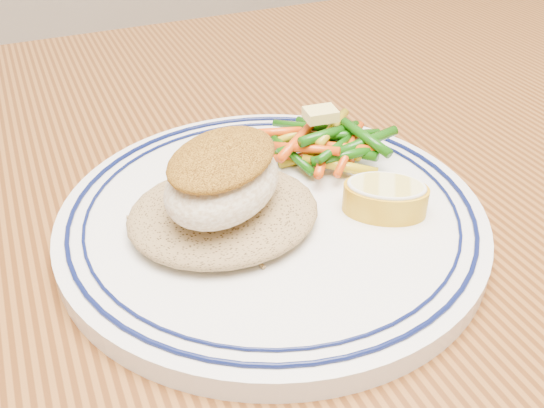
{
  "coord_description": "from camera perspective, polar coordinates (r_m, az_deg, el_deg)",
  "views": [
    {
      "loc": [
        -0.08,
        -0.28,
        1.0
      ],
      "look_at": [
        0.05,
        0.01,
        0.77
      ],
      "focal_mm": 40.0,
      "sensor_mm": 36.0,
      "label": 1
    }
  ],
  "objects": [
    {
      "name": "rice_pilaf",
      "position": [
        0.38,
        -4.6,
        -0.44
      ],
      "size": [
        0.12,
        0.11,
        0.02
      ],
      "primitive_type": "ellipsoid",
      "color": "olive",
      "rests_on": "plate"
    },
    {
      "name": "lemon_wedge",
      "position": [
        0.39,
        10.63,
        0.71
      ],
      "size": [
        0.07,
        0.07,
        0.02
      ],
      "color": "gold",
      "rests_on": "plate"
    },
    {
      "name": "butter_pat",
      "position": [
        0.44,
        4.59,
        8.43
      ],
      "size": [
        0.02,
        0.02,
        0.01
      ],
      "primitive_type": "cube",
      "rotation": [
        0.0,
        0.0,
        -0.1
      ],
      "color": "#F8E879",
      "rests_on": "vegetable_pile"
    },
    {
      "name": "fish_fillet",
      "position": [
        0.36,
        -4.67,
        2.54
      ],
      "size": [
        0.1,
        0.1,
        0.04
      ],
      "color": "beige",
      "rests_on": "rice_pilaf"
    },
    {
      "name": "vegetable_pile",
      "position": [
        0.45,
        5.06,
        5.67
      ],
      "size": [
        0.1,
        0.1,
        0.03
      ],
      "color": "#B39A13",
      "rests_on": "plate"
    },
    {
      "name": "plate",
      "position": [
        0.4,
        0.0,
        -1.24
      ],
      "size": [
        0.28,
        0.28,
        0.02
      ],
      "color": "white",
      "rests_on": "dining_table"
    },
    {
      "name": "dining_table",
      "position": [
        0.45,
        -5.37,
        -14.51
      ],
      "size": [
        1.5,
        0.9,
        0.75
      ],
      "color": "#552C11",
      "rests_on": "ground"
    }
  ]
}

